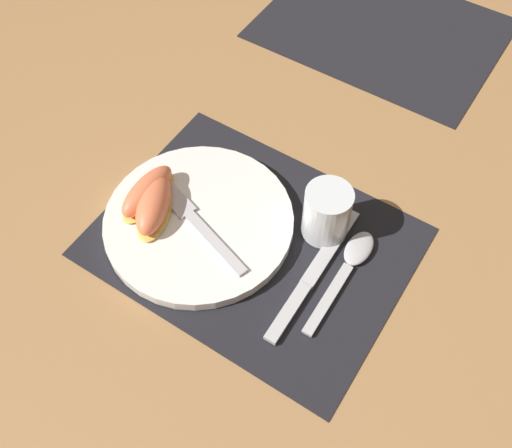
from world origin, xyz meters
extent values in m
plane|color=#A37547|center=(0.00, 0.00, 0.00)|extent=(3.00, 3.00, 0.00)
cube|color=black|center=(0.00, 0.00, 0.00)|extent=(0.41, 0.31, 0.00)
cube|color=black|center=(-0.05, 0.50, 0.00)|extent=(0.41, 0.31, 0.00)
cylinder|color=white|center=(-0.08, -0.02, 0.01)|extent=(0.26, 0.26, 0.02)
cylinder|color=silver|center=(0.07, 0.07, 0.04)|extent=(0.06, 0.06, 0.08)
cylinder|color=#F9AD19|center=(0.07, 0.07, 0.02)|extent=(0.05, 0.05, 0.03)
cube|color=#BCBCC1|center=(0.10, -0.07, 0.01)|extent=(0.02, 0.09, 0.01)
cube|color=#BCBCC1|center=(0.09, 0.05, 0.01)|extent=(0.02, 0.14, 0.01)
cube|color=#BCBCC1|center=(0.13, -0.02, 0.01)|extent=(0.02, 0.11, 0.01)
ellipsoid|color=#BCBCC1|center=(0.13, 0.06, 0.01)|extent=(0.03, 0.06, 0.01)
cube|color=#BCBCC1|center=(-0.03, -0.04, 0.02)|extent=(0.12, 0.05, 0.00)
cube|color=#BCBCC1|center=(-0.12, -0.01, 0.02)|extent=(0.08, 0.05, 0.00)
ellipsoid|color=#F7C656|center=(-0.15, -0.03, 0.02)|extent=(0.04, 0.10, 0.01)
ellipsoid|color=#F2754C|center=(-0.15, -0.03, 0.04)|extent=(0.04, 0.10, 0.04)
ellipsoid|color=#F7C656|center=(-0.13, -0.04, 0.02)|extent=(0.08, 0.11, 0.01)
ellipsoid|color=#F2754C|center=(-0.13, -0.04, 0.04)|extent=(0.08, 0.11, 0.04)
camera|label=1|loc=(0.24, -0.36, 0.69)|focal=42.00mm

